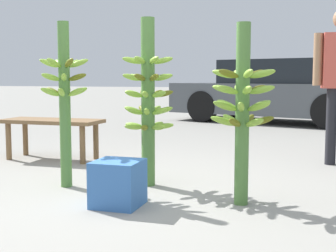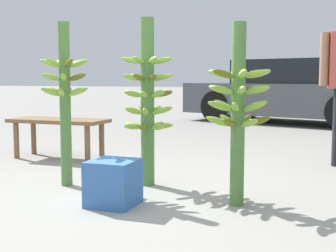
{
  "view_description": "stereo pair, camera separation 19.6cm",
  "coord_description": "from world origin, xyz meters",
  "px_view_note": "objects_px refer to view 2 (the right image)",
  "views": [
    {
      "loc": [
        1.27,
        -3.19,
        0.91
      ],
      "look_at": [
        0.09,
        0.62,
        0.49
      ],
      "focal_mm": 50.0,
      "sensor_mm": 36.0,
      "label": 1
    },
    {
      "loc": [
        1.46,
        -3.12,
        0.91
      ],
      "look_at": [
        0.09,
        0.62,
        0.49
      ],
      "focal_mm": 50.0,
      "sensor_mm": 36.0,
      "label": 2
    }
  ],
  "objects_px": {
    "banana_stalk_right": "(238,107)",
    "market_bench": "(59,125)",
    "parked_car": "(293,92)",
    "produce_crate": "(113,183)",
    "banana_stalk_left": "(65,96)",
    "banana_stalk_center": "(147,99)"
  },
  "relations": [
    {
      "from": "banana_stalk_center",
      "to": "market_bench",
      "type": "xyz_separation_m",
      "value": [
        -1.44,
        0.87,
        -0.35
      ]
    },
    {
      "from": "parked_car",
      "to": "banana_stalk_left",
      "type": "bearing_deg",
      "value": -174.76
    },
    {
      "from": "banana_stalk_left",
      "to": "market_bench",
      "type": "relative_size",
      "value": 1.23
    },
    {
      "from": "banana_stalk_right",
      "to": "parked_car",
      "type": "bearing_deg",
      "value": 91.77
    },
    {
      "from": "banana_stalk_left",
      "to": "market_bench",
      "type": "height_order",
      "value": "banana_stalk_left"
    },
    {
      "from": "banana_stalk_center",
      "to": "parked_car",
      "type": "xyz_separation_m",
      "value": [
        0.64,
        6.05,
        -0.11
      ]
    },
    {
      "from": "banana_stalk_right",
      "to": "parked_car",
      "type": "height_order",
      "value": "banana_stalk_right"
    },
    {
      "from": "market_bench",
      "to": "produce_crate",
      "type": "relative_size",
      "value": 3.41
    },
    {
      "from": "banana_stalk_left",
      "to": "produce_crate",
      "type": "relative_size",
      "value": 4.19
    },
    {
      "from": "banana_stalk_left",
      "to": "banana_stalk_right",
      "type": "height_order",
      "value": "banana_stalk_left"
    },
    {
      "from": "banana_stalk_left",
      "to": "banana_stalk_center",
      "type": "height_order",
      "value": "banana_stalk_center"
    },
    {
      "from": "parked_car",
      "to": "market_bench",
      "type": "bearing_deg",
      "value": 174.81
    },
    {
      "from": "produce_crate",
      "to": "banana_stalk_center",
      "type": "bearing_deg",
      "value": 90.91
    },
    {
      "from": "banana_stalk_left",
      "to": "banana_stalk_right",
      "type": "relative_size",
      "value": 1.05
    },
    {
      "from": "banana_stalk_left",
      "to": "banana_stalk_right",
      "type": "distance_m",
      "value": 1.48
    },
    {
      "from": "banana_stalk_left",
      "to": "produce_crate",
      "type": "xyz_separation_m",
      "value": [
        0.65,
        -0.42,
        -0.59
      ]
    },
    {
      "from": "banana_stalk_right",
      "to": "produce_crate",
      "type": "xyz_separation_m",
      "value": [
        -0.83,
        -0.3,
        -0.54
      ]
    },
    {
      "from": "banana_stalk_center",
      "to": "produce_crate",
      "type": "bearing_deg",
      "value": -89.09
    },
    {
      "from": "banana_stalk_center",
      "to": "produce_crate",
      "type": "relative_size",
      "value": 4.3
    },
    {
      "from": "banana_stalk_left",
      "to": "banana_stalk_center",
      "type": "relative_size",
      "value": 0.97
    },
    {
      "from": "banana_stalk_right",
      "to": "market_bench",
      "type": "xyz_separation_m",
      "value": [
        -2.28,
        1.24,
        -0.32
      ]
    },
    {
      "from": "banana_stalk_left",
      "to": "banana_stalk_center",
      "type": "xyz_separation_m",
      "value": [
        0.64,
        0.25,
        -0.03
      ]
    }
  ]
}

